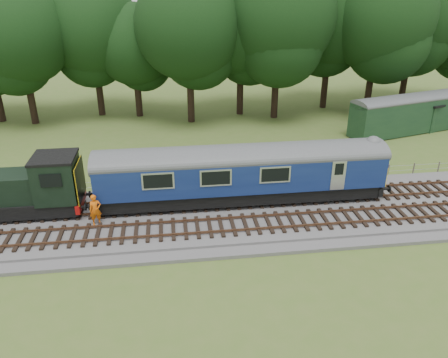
{
  "coord_description": "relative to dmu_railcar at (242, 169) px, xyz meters",
  "views": [
    {
      "loc": [
        -1.98,
        -23.35,
        13.58
      ],
      "look_at": [
        1.26,
        1.4,
        2.0
      ],
      "focal_mm": 35.0,
      "sensor_mm": 36.0,
      "label": 1
    }
  ],
  "objects": [
    {
      "name": "shed",
      "position": [
        20.98,
        13.87,
        -1.25
      ],
      "size": [
        4.33,
        4.33,
        2.68
      ],
      "rotation": [
        0.0,
        0.0,
        0.42
      ],
      "color": "#183521",
      "rests_on": "ground"
    },
    {
      "name": "parked_coach",
      "position": [
        19.13,
        12.91,
        -0.58
      ],
      "size": [
        14.26,
        6.08,
        3.61
      ],
      "rotation": [
        0.0,
        0.0,
        0.27
      ],
      "color": "#183521",
      "rests_on": "ground"
    },
    {
      "name": "ballast",
      "position": [
        -2.39,
        -1.4,
        -2.43
      ],
      "size": [
        70.0,
        7.0,
        0.35
      ],
      "primitive_type": "cube",
      "color": "#4C4C4F",
      "rests_on": "ground"
    },
    {
      "name": "tree_line",
      "position": [
        -2.39,
        20.6,
        -2.61
      ],
      "size": [
        70.0,
        8.0,
        18.0
      ],
      "primitive_type": null,
      "color": "black",
      "rests_on": "ground"
    },
    {
      "name": "dmu_railcar",
      "position": [
        0.0,
        0.0,
        0.0
      ],
      "size": [
        18.05,
        2.86,
        3.88
      ],
      "color": "black",
      "rests_on": "ground"
    },
    {
      "name": "shunter_loco",
      "position": [
        -13.93,
        0.0,
        -0.63
      ],
      "size": [
        8.91,
        2.6,
        3.38
      ],
      "color": "black",
      "rests_on": "ground"
    },
    {
      "name": "track_south",
      "position": [
        -2.39,
        -3.0,
        -2.19
      ],
      "size": [
        67.2,
        2.4,
        0.21
      ],
      "color": "black",
      "rests_on": "ballast"
    },
    {
      "name": "ground",
      "position": [
        -2.39,
        -1.4,
        -2.61
      ],
      "size": [
        120.0,
        120.0,
        0.0
      ],
      "primitive_type": "plane",
      "color": "#4B6926",
      "rests_on": "ground"
    },
    {
      "name": "fence",
      "position": [
        -2.39,
        3.1,
        -2.61
      ],
      "size": [
        64.0,
        0.12,
        1.0
      ],
      "primitive_type": null,
      "color": "#6B6054",
      "rests_on": "ground"
    },
    {
      "name": "track_north",
      "position": [
        -2.39,
        -0.0,
        -2.19
      ],
      "size": [
        67.2,
        2.4,
        0.21
      ],
      "color": "black",
      "rests_on": "ballast"
    },
    {
      "name": "worker",
      "position": [
        -8.91,
        -1.75,
        -1.31
      ],
      "size": [
        0.8,
        0.65,
        1.89
      ],
      "primitive_type": "imported",
      "rotation": [
        0.0,
        0.0,
        0.32
      ],
      "color": "orange",
      "rests_on": "ballast"
    }
  ]
}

